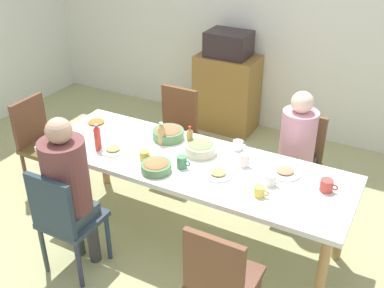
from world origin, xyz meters
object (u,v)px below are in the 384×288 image
Objects in this scene: plate_2 at (113,150)px; cup_6 at (182,162)px; bowl_0 at (156,166)px; cup_1 at (238,145)px; cup_3 at (327,185)px; cup_4 at (145,156)px; cup_0 at (271,180)px; plate_1 at (69,138)px; chair_1 at (175,128)px; bowl_2 at (168,133)px; cup_2 at (74,144)px; person_2 at (68,183)px; chair_3 at (220,278)px; bottle_0 at (161,134)px; cup_5 at (260,191)px; chair_0 at (40,139)px; bottle_2 at (190,138)px; bowl_1 at (200,147)px; plate_3 at (285,172)px; cup_7 at (245,160)px; dining_table at (192,169)px; plate_4 at (218,174)px; chair_2 at (64,218)px; bottle_1 at (98,138)px; person_4 at (297,145)px.

cup_6 reaches higher than plate_2.
bowl_0 reaches higher than cup_1.
cup_4 is (-1.33, -0.26, -0.00)m from cup_3.
plate_2 is 1.27m from cup_0.
chair_1 is at bearing 64.70° from plate_1.
cup_2 is (-0.58, -0.50, -0.01)m from bowl_2.
chair_3 is (1.23, -0.09, -0.25)m from person_2.
bowl_2 is 0.11m from bottle_0.
plate_2 is 1.24m from cup_5.
bottle_2 is at bearing 6.32° from chair_0.
chair_3 reaches higher than bowl_1.
person_2 is 1.56m from plate_3.
bottle_2 reaches higher than cup_3.
cup_6 is 1.03× the size of cup_7.
dining_table is 0.65m from cup_0.
plate_4 is 0.35m from bowl_1.
bottle_0 reaches higher than dining_table.
chair_2 is 3.75× the size of plate_3.
dining_table is at bearing 127.89° from chair_3.
plate_4 is at bearing -87.13° from cup_1.
bowl_1 is 0.35m from bowl_2.
person_2 is 0.53m from bottle_1.
chair_2 is 0.74m from cup_4.
cup_0 is (0.64, -0.16, -0.01)m from bowl_1.
chair_1 is 7.61× the size of cup_1.
person_2 is at bearing -153.92° from cup_3.
plate_1 is at bearing -158.96° from cup_1.
plate_3 is at bearing 76.98° from cup_0.
bottle_1 is (-1.38, -0.18, 0.07)m from cup_0.
person_4 is 5.11× the size of bottle_1.
cup_5 is 1.36m from bottle_1.
person_2 reaches higher than bowl_2.
plate_3 is (1.30, 0.96, 0.24)m from chair_2.
cup_5 is (1.24, -0.98, 0.26)m from chair_1.
bowl_2 is 1.34× the size of bottle_2.
bowl_2 is at bearing 165.13° from bottle_2.
cup_5 is at bearing 22.65° from person_2.
plate_1 is at bearing -174.82° from cup_0.
bowl_1 is (0.62, 0.31, 0.03)m from plate_2.
bowl_1 and bowl_2 have the same top height.
cup_4 is at bearing -137.17° from person_4.
person_2 is at bearing -151.49° from cup_0.
bowl_0 is 0.76m from cup_2.
bowl_2 is at bearing 10.28° from chair_0.
plate_2 is (-0.01, -0.96, 0.24)m from chair_1.
cup_4 is (0.30, 0.53, 0.02)m from person_2.
cup_3 is at bearing 11.40° from cup_6.
plate_1 is 1.49m from cup_7.
bowl_2 is 0.77m from cup_2.
chair_1 is 8.39× the size of cup_5.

